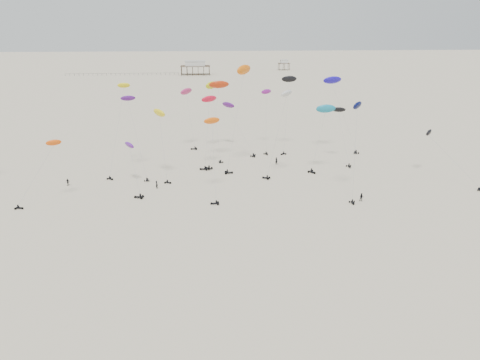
{
  "coord_description": "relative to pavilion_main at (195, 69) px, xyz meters",
  "views": [
    {
      "loc": [
        -7.23,
        3.41,
        35.57
      ],
      "look_at": [
        0.0,
        88.0,
        7.0
      ],
      "focal_mm": 35.0,
      "sensor_mm": 36.0,
      "label": 1
    }
  ],
  "objects": [
    {
      "name": "ground_plane",
      "position": [
        10.0,
        -150.0,
        -4.22
      ],
      "size": [
        900.0,
        900.0,
        0.0
      ],
      "primitive_type": "plane",
      "color": "beige"
    },
    {
      "name": "pavilion_main",
      "position": [
        0.0,
        0.0,
        0.0
      ],
      "size": [
        21.0,
        13.0,
        9.8
      ],
      "color": "brown",
      "rests_on": "ground"
    },
    {
      "name": "pavilion_small",
      "position": [
        70.0,
        30.0,
        -0.74
      ],
      "size": [
        9.0,
        7.0,
        8.0
      ],
      "color": "brown",
      "rests_on": "ground"
    },
    {
      "name": "pier_fence",
      "position": [
        -52.0,
        -0.0,
        -3.45
      ],
      "size": [
        80.2,
        0.2,
        1.5
      ],
      "color": "black",
      "rests_on": "ground"
    },
    {
      "name": "rig_0",
      "position": [
        22.16,
        -210.51,
        7.8
      ],
      "size": [
        4.07,
        14.46,
        19.14
      ],
      "rotation": [
        0.0,
        0.0,
        3.43
      ],
      "color": "black",
      "rests_on": "ground"
    },
    {
      "name": "rig_1",
      "position": [
        -13.47,
        -233.21,
        8.93
      ],
      "size": [
        7.04,
        11.75,
        19.99
      ],
      "rotation": [
        0.0,
        0.0,
        6.22
      ],
      "color": "black",
      "rests_on": "ground"
    },
    {
      "name": "rig_2",
      "position": [
        -12.67,
        -244.37,
        1.83
      ],
      "size": [
        5.94,
        14.1,
        13.78
      ],
      "rotation": [
        0.0,
        0.0,
        1.4
      ],
      "color": "black",
      "rests_on": "ground"
    },
    {
      "name": "rig_3",
      "position": [
        40.12,
        -227.45,
        5.17
      ],
      "size": [
        3.97,
        10.85,
        15.18
      ],
      "rotation": [
        0.0,
        0.0,
        3.12
      ],
      "color": "black",
      "rests_on": "ground"
    },
    {
      "name": "rig_4",
      "position": [
        32.46,
        -236.22,
        8.16
      ],
      "size": [
        6.6,
        3.73,
        17.07
      ],
      "rotation": [
        0.0,
        0.0,
        3.63
      ],
      "color": "black",
      "rests_on": "ground"
    },
    {
      "name": "rig_5",
      "position": [
        60.08,
        -242.42,
        3.38
      ],
      "size": [
        8.57,
        17.33,
        18.02
      ],
      "rotation": [
        0.0,
        0.0,
        5.99
      ],
      "color": "black",
      "rests_on": "ground"
    },
    {
      "name": "rig_6",
      "position": [
        -6.65,
        -237.25,
        9.42
      ],
      "size": [
        4.85,
        9.28,
        16.81
      ],
      "rotation": [
        0.0,
        0.0,
        4.12
      ],
      "color": "black",
      "rests_on": "ground"
    },
    {
      "name": "rig_7",
      "position": [
        -17.17,
        -231.37,
        9.11
      ],
      "size": [
        5.75,
        12.67,
        22.79
      ],
      "rotation": [
        0.0,
        0.0,
        4.04
      ],
      "color": "black",
      "rests_on": "ground"
    },
    {
      "name": "rig_8",
      "position": [
        7.19,
        -224.65,
        12.47
      ],
      "size": [
        7.47,
        11.79,
        22.01
      ],
      "rotation": [
        0.0,
        0.0,
        0.84
      ],
      "color": "black",
      "rests_on": "ground"
    },
    {
      "name": "rig_9",
      "position": [
        4.57,
        -230.48,
        8.86
      ],
      "size": [
        5.17,
        5.68,
        18.74
      ],
      "rotation": [
        0.0,
        0.0,
        1.5
      ],
      "color": "black",
      "rests_on": "ground"
    },
    {
      "name": "rig_10",
      "position": [
        21.55,
        -239.9,
        11.13
      ],
      "size": [
        7.78,
        4.79,
        21.2
      ],
      "rotation": [
        0.0,
        0.0,
        1.05
      ],
      "color": "black",
      "rests_on": "ground"
    },
    {
      "name": "rig_11",
      "position": [
        -29.87,
        -252.83,
        3.67
      ],
      "size": [
        9.62,
        6.65,
        14.04
      ],
      "rotation": [
        0.0,
        0.0,
        4.44
      ],
      "color": "black",
      "rests_on": "ground"
    },
    {
      "name": "rig_12",
      "position": [
        5.2,
        -251.48,
        6.94
      ],
      "size": [
        3.93,
        9.52,
        17.18
      ],
      "rotation": [
        0.0,
        0.0,
        1.56
      ],
      "color": "black",
      "rests_on": "ground"
    },
    {
      "name": "rig_13",
      "position": [
        -0.85,
        -209.25,
        9.7
      ],
      "size": [
        5.24,
        6.65,
        17.93
      ],
      "rotation": [
        0.0,
        0.0,
        1.57
      ],
      "color": "black",
      "rests_on": "ground"
    },
    {
      "name": "rig_14",
      "position": [
        13.02,
        -230.53,
        16.74
      ],
      "size": [
        8.06,
        10.2,
        26.07
      ],
      "rotation": [
        0.0,
        0.0,
        4.72
      ],
      "color": "black",
      "rests_on": "ground"
    },
    {
      "name": "rig_15",
      "position": [
        41.12,
        -216.35,
        13.08
      ],
      "size": [
        10.78,
        7.79,
        21.84
      ],
      "rotation": [
        0.0,
        0.0,
        -0.03
      ],
      "color": "black",
      "rests_on": "ground"
    },
    {
      "name": "rig_16",
      "position": [
        12.43,
        -210.45,
        5.69
      ],
      "size": [
        9.76,
        17.29,
        18.35
      ],
      "rotation": [
        0.0,
        0.0,
        5.73
      ],
      "color": "black",
      "rests_on": "ground"
    },
    {
      "name": "rig_18",
      "position": [
        35.16,
        -253.05,
        10.62
      ],
      "size": [
        4.33,
        10.22,
        20.32
      ],
      "rotation": [
        0.0,
        0.0,
        3.15
      ],
      "color": "black",
      "rests_on": "ground"
    },
    {
      "name": "rig_19",
      "position": [
        28.11,
        -212.76,
        12.55
      ],
      "size": [
        5.86,
        10.2,
        21.67
      ],
      "rotation": [
        0.0,
        0.0,
        2.16
      ],
      "color": "black",
      "rests_on": "ground"
    },
    {
      "name": "rig_20",
      "position": [
        6.41,
        -212.92,
        12.66
      ],
      "size": [
        4.96,
        18.47,
        22.82
      ],
      "rotation": [
        0.0,
        0.0,
        0.38
      ],
      "color": "black",
      "rests_on": "ground"
    },
    {
      "name": "spectator_0",
      "position": [
        -7.52,
        -245.56,
        -4.22
      ],
      "size": [
        0.91,
        0.95,
        2.15
      ],
      "primitive_type": "imported",
      "rotation": [
        0.0,
        0.0,
        2.25
      ],
      "color": "black",
      "rests_on": "ground"
    },
    {
      "name": "spectator_1",
      "position": [
        36.0,
        -257.42,
        -4.22
      ],
      "size": [
        1.15,
        0.86,
        2.08
      ],
      "primitive_type": "imported",
      "rotation": [
        0.0,
        0.0,
        5.99
      ],
      "color": "black",
      "rests_on": "ground"
    },
    {
      "name": "spectator_2",
      "position": [
        -28.13,
        -241.77,
        -4.22
      ],
      "size": [
        1.2,
        0.75,
        1.9
      ],
      "primitive_type": "imported",
      "rotation": [
        0.0,
        0.0,
        6.15
      ],
      "color": "black",
      "rests_on": "ground"
    },
    {
      "name": "spectator_3",
      "position": [
        22.5,
        -228.98,
        -4.22
      ],
      "size": [
        0.98,
        0.96,
        2.23
      ],
      "primitive_type": "imported",
      "rotation": [
        0.0,
        0.0,
        2.41
      ],
      "color": "black",
      "rests_on": "ground"
    }
  ]
}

